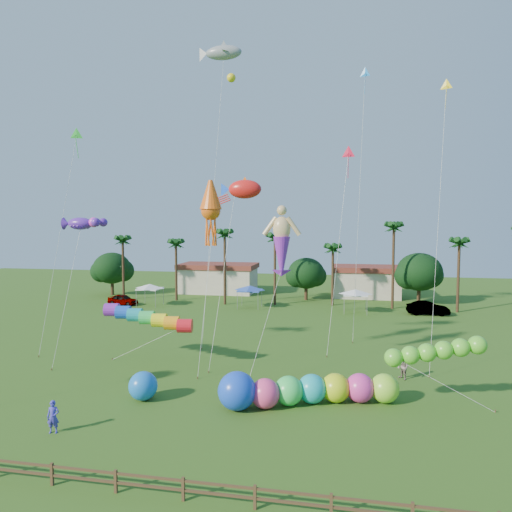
% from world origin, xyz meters
% --- Properties ---
extents(ground, '(160.00, 160.00, 0.00)m').
position_xyz_m(ground, '(0.00, 0.00, 0.00)').
color(ground, '#285116').
rests_on(ground, ground).
extents(tree_line, '(69.46, 8.91, 11.00)m').
position_xyz_m(tree_line, '(3.57, 44.00, 4.28)').
color(tree_line, '#3A2819').
rests_on(tree_line, ground).
extents(buildings_row, '(35.00, 7.00, 4.00)m').
position_xyz_m(buildings_row, '(-3.09, 50.00, 2.00)').
color(buildings_row, beige).
rests_on(buildings_row, ground).
extents(tent_row, '(31.00, 4.00, 0.60)m').
position_xyz_m(tent_row, '(-6.00, 36.33, 2.75)').
color(tent_row, white).
rests_on(tent_row, ground).
extents(fence, '(36.12, 0.12, 1.00)m').
position_xyz_m(fence, '(0.00, -6.00, 0.61)').
color(fence, brown).
rests_on(fence, ground).
extents(car_a, '(4.60, 2.47, 1.49)m').
position_xyz_m(car_a, '(-24.02, 35.87, 0.74)').
color(car_a, '#4C4C54').
rests_on(car_a, ground).
extents(car_b, '(5.10, 1.82, 1.68)m').
position_xyz_m(car_b, '(16.93, 36.43, 0.84)').
color(car_b, '#4C4C54').
rests_on(car_b, ground).
extents(spectator_a, '(0.73, 0.57, 1.78)m').
position_xyz_m(spectator_a, '(-9.06, -1.49, 0.89)').
color(spectator_a, '#3D36BE').
rests_on(spectator_a, ground).
extents(spectator_b, '(1.08, 1.14, 1.85)m').
position_xyz_m(spectator_b, '(10.76, 11.01, 0.92)').
color(spectator_b, gray).
rests_on(spectator_b, ground).
extents(caterpillar_inflatable, '(11.40, 5.27, 2.36)m').
position_xyz_m(caterpillar_inflatable, '(3.96, 4.85, 0.99)').
color(caterpillar_inflatable, '#FA4188').
rests_on(caterpillar_inflatable, ground).
extents(blue_ball, '(1.86, 1.86, 1.86)m').
position_xyz_m(blue_ball, '(-6.25, 3.78, 0.93)').
color(blue_ball, blue).
rests_on(blue_ball, ground).
extents(rainbow_tube, '(8.85, 1.62, 3.94)m').
position_xyz_m(rainbow_tube, '(-7.83, 10.55, 3.38)').
color(rainbow_tube, red).
rests_on(rainbow_tube, ground).
extents(green_worm, '(9.15, 1.87, 3.72)m').
position_xyz_m(green_worm, '(9.53, 5.94, 3.03)').
color(green_worm, '#5BCB2D').
rests_on(green_worm, ground).
extents(merman_kite, '(3.06, 5.80, 12.32)m').
position_xyz_m(merman_kite, '(1.66, 11.89, 9.68)').
color(merman_kite, '#D7B47A').
rests_on(merman_kite, ground).
extents(fish_kite, '(4.44, 6.10, 15.18)m').
position_xyz_m(fish_kite, '(-1.84, 14.65, 14.29)').
color(fish_kite, red).
rests_on(fish_kite, ground).
extents(shark_kite, '(5.27, 8.43, 29.48)m').
position_xyz_m(shark_kite, '(-5.72, 22.61, 28.57)').
color(shark_kite, gray).
rests_on(shark_kite, ground).
extents(squid_kite, '(2.30, 4.19, 14.88)m').
position_xyz_m(squid_kite, '(-3.84, 11.29, 12.41)').
color(squid_kite, orange).
rests_on(squid_kite, ground).
extents(lobster_kite, '(4.09, 4.99, 12.14)m').
position_xyz_m(lobster_kite, '(-15.27, 11.61, 11.40)').
color(lobster_kite, '#5A23B1').
rests_on(lobster_kite, ground).
extents(delta_kite_red, '(2.34, 4.12, 18.44)m').
position_xyz_m(delta_kite_red, '(6.69, 19.36, 17.55)').
color(delta_kite_red, '#F41B40').
rests_on(delta_kite_red, ground).
extents(delta_kite_yellow, '(2.13, 4.99, 22.99)m').
position_xyz_m(delta_kite_yellow, '(14.26, 16.28, 21.84)').
color(delta_kite_yellow, yellow).
rests_on(delta_kite_yellow, ground).
extents(delta_kite_green, '(2.00, 4.87, 20.19)m').
position_xyz_m(delta_kite_green, '(-17.83, 15.43, 19.24)').
color(delta_kite_green, '#34DE3C').
rests_on(delta_kite_green, ground).
extents(delta_kite_blue, '(1.53, 3.72, 26.81)m').
position_xyz_m(delta_kite_blue, '(8.23, 24.00, 25.61)').
color(delta_kite_blue, '#1981E3').
rests_on(delta_kite_blue, ground).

